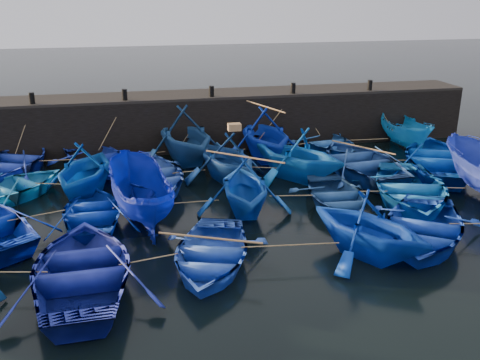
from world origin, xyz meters
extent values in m
plane|color=black|center=(0.00, 0.00, 0.00)|extent=(120.00, 120.00, 0.00)
cube|color=black|center=(0.00, 10.50, 1.25)|extent=(26.00, 2.50, 2.50)
cube|color=black|center=(0.00, 10.50, 2.56)|extent=(26.00, 2.50, 0.12)
cylinder|color=black|center=(-8.00, 9.60, 2.87)|extent=(0.24, 0.24, 0.50)
cylinder|color=black|center=(-4.00, 9.60, 2.87)|extent=(0.24, 0.24, 0.50)
cylinder|color=black|center=(0.00, 9.60, 2.87)|extent=(0.24, 0.24, 0.50)
cylinder|color=black|center=(4.00, 9.60, 2.87)|extent=(0.24, 0.24, 0.50)
cylinder|color=black|center=(8.00, 9.60, 2.87)|extent=(0.24, 0.24, 0.50)
imported|color=navy|center=(-8.89, 7.73, 0.56)|extent=(5.60, 6.42, 1.11)
imported|color=navy|center=(-5.32, 7.60, 0.50)|extent=(5.18, 5.81, 0.99)
imported|color=navy|center=(-1.50, 7.97, 1.29)|extent=(5.10, 5.63, 2.57)
imported|color=#0B2BBD|center=(2.09, 7.59, 1.22)|extent=(4.19, 4.80, 2.44)
imported|color=#1D4E8D|center=(5.36, 8.02, 0.46)|extent=(3.68, 4.79, 0.92)
imported|color=blue|center=(9.25, 7.87, 0.82)|extent=(1.72, 4.27, 1.63)
imported|color=blue|center=(-8.39, 4.85, 0.46)|extent=(5.38, 5.28, 0.91)
imported|color=#033E94|center=(-5.63, 4.56, 1.09)|extent=(4.60, 4.98, 2.18)
imported|color=blue|center=(-3.27, 4.94, 0.55)|extent=(4.89, 6.03, 1.10)
imported|color=navy|center=(-0.13, 5.07, 1.06)|extent=(4.51, 4.88, 2.12)
imported|color=#084FA8|center=(2.74, 4.69, 1.12)|extent=(5.51, 5.60, 2.24)
imported|color=navy|center=(5.59, 4.79, 0.57)|extent=(4.34, 5.78, 1.14)
imported|color=#0339AC|center=(8.92, 4.41, 0.60)|extent=(6.17, 7.00, 1.21)
imported|color=#072A92|center=(-5.27, 1.97, 0.43)|extent=(3.00, 4.17, 0.86)
imported|color=#041489|center=(-3.72, 1.80, 0.95)|extent=(2.57, 5.13, 1.90)
imported|color=#0D45B6|center=(-0.16, 1.77, 1.01)|extent=(3.70, 4.17, 2.03)
imported|color=navy|center=(3.18, 1.52, 0.43)|extent=(3.30, 4.38, 0.86)
imported|color=#105BB5|center=(5.93, 1.34, 0.56)|extent=(5.39, 6.35, 1.12)
imported|color=navy|center=(-5.34, -2.19, 0.56)|extent=(4.03, 5.52, 1.12)
imported|color=blue|center=(-1.94, -1.88, 0.45)|extent=(4.30, 5.10, 0.90)
imported|color=#042DA4|center=(2.66, -2.19, 1.01)|extent=(4.88, 5.04, 2.03)
imported|color=#1032A3|center=(4.72, -1.67, 0.52)|extent=(5.71, 6.11, 1.03)
cube|color=#9D7144|center=(0.17, 5.07, 2.26)|extent=(0.51, 0.36, 0.28)
cylinder|color=tan|center=(-7.11, 7.66, 0.55)|extent=(1.77, 0.16, 0.04)
cylinder|color=tan|center=(-3.41, 7.79, 0.55)|extent=(2.03, 0.41, 0.04)
cylinder|color=tan|center=(0.30, 7.78, 0.55)|extent=(1.79, 0.41, 0.04)
cylinder|color=tan|center=(3.72, 7.81, 0.55)|extent=(1.48, 0.46, 0.04)
cylinder|color=tan|center=(7.30, 7.94, 0.55)|extent=(2.09, 0.18, 0.04)
cylinder|color=tan|center=(-7.01, 4.71, 0.55)|extent=(0.98, 0.33, 0.04)
cylinder|color=tan|center=(-4.45, 4.75, 0.55)|extent=(0.58, 0.41, 0.04)
cylinder|color=tan|center=(-1.70, 5.01, 0.55)|extent=(1.34, 0.17, 0.04)
cylinder|color=tan|center=(1.31, 4.88, 0.55)|extent=(1.08, 0.41, 0.04)
cylinder|color=tan|center=(4.16, 4.74, 0.55)|extent=(1.05, 0.14, 0.04)
cylinder|color=tan|center=(7.26, 4.60, 0.55)|extent=(1.54, 0.42, 0.04)
cylinder|color=tan|center=(-7.02, 1.70, 0.55)|extent=(1.70, 0.57, 0.04)
cylinder|color=tan|center=(-4.50, 1.89, 0.55)|extent=(0.27, 0.20, 0.04)
cylinder|color=tan|center=(-1.94, 1.79, 0.55)|extent=(1.76, 0.07, 0.04)
cylinder|color=tan|center=(1.51, 1.65, 0.55)|extent=(1.55, 0.28, 0.04)
cylinder|color=tan|center=(4.55, 1.43, 0.55)|extent=(0.96, 0.22, 0.04)
cylinder|color=tan|center=(7.39, 1.18, 0.55)|extent=(1.14, 0.34, 0.04)
cylinder|color=tan|center=(-7.28, -1.96, 0.55)|extent=(2.10, 0.48, 0.04)
cylinder|color=tan|center=(-3.64, -2.03, 0.55)|extent=(1.60, 0.35, 0.04)
cylinder|color=tan|center=(0.36, -2.03, 0.55)|extent=(2.80, 0.35, 0.04)
cylinder|color=tan|center=(3.69, -1.93, 0.55)|extent=(0.30, 0.54, 0.04)
cylinder|color=tan|center=(-8.45, 9.21, 1.58)|extent=(0.94, 0.62, 2.09)
cylinder|color=tan|center=(-4.66, 9.15, 1.58)|extent=(1.36, 0.75, 2.09)
cylinder|color=tan|center=(-0.75, 9.34, 1.58)|extent=(1.53, 0.37, 2.09)
cylinder|color=tan|center=(3.04, 9.15, 1.58)|extent=(1.95, 0.75, 2.10)
cylinder|color=tan|center=(4.68, 9.36, 1.58)|extent=(1.40, 0.32, 2.09)
cylinder|color=tan|center=(8.63, 9.29, 1.58)|extent=(1.29, 0.47, 2.09)
cylinder|color=#99724C|center=(2.09, 7.59, 2.47)|extent=(1.08, 2.84, 0.06)
cylinder|color=#99724C|center=(5.59, 4.79, 1.17)|extent=(1.77, 2.49, 0.06)
cylinder|color=#99724C|center=(-0.16, 1.77, 2.06)|extent=(2.34, 1.97, 0.06)
cylinder|color=#99724C|center=(-1.94, -1.88, 0.93)|extent=(2.74, 1.32, 0.06)
camera|label=1|loc=(-3.92, -15.11, 7.47)|focal=40.00mm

